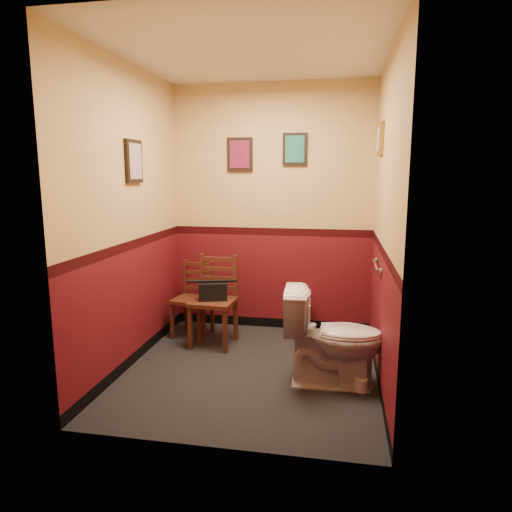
{
  "coord_description": "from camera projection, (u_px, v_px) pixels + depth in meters",
  "views": [
    {
      "loc": [
        0.74,
        -3.78,
        1.74
      ],
      "look_at": [
        0.0,
        0.25,
        1.0
      ],
      "focal_mm": 32.0,
      "sensor_mm": 36.0,
      "label": 1
    }
  ],
  "objects": [
    {
      "name": "floor",
      "position": [
        251.0,
        370.0,
        4.1
      ],
      "size": [
        2.2,
        2.4,
        0.0
      ],
      "primitive_type": "cube",
      "color": "black",
      "rests_on": "ground"
    },
    {
      "name": "ceiling",
      "position": [
        250.0,
        51.0,
        3.62
      ],
      "size": [
        2.2,
        2.4,
        0.0
      ],
      "primitive_type": "cube",
      "rotation": [
        3.14,
        0.0,
        0.0
      ],
      "color": "silver",
      "rests_on": "ground"
    },
    {
      "name": "wall_back",
      "position": [
        272.0,
        210.0,
        5.02
      ],
      "size": [
        2.2,
        0.0,
        2.7
      ],
      "primitive_type": "cube",
      "rotation": [
        1.57,
        0.0,
        0.0
      ],
      "color": "#590F17",
      "rests_on": "ground"
    },
    {
      "name": "wall_front",
      "position": [
        212.0,
        240.0,
        2.7
      ],
      "size": [
        2.2,
        0.0,
        2.7
      ],
      "primitive_type": "cube",
      "rotation": [
        -1.57,
        0.0,
        0.0
      ],
      "color": "#590F17",
      "rests_on": "ground"
    },
    {
      "name": "wall_left",
      "position": [
        130.0,
        218.0,
        4.06
      ],
      "size": [
        0.0,
        2.4,
        2.7
      ],
      "primitive_type": "cube",
      "rotation": [
        1.57,
        0.0,
        1.57
      ],
      "color": "#590F17",
      "rests_on": "ground"
    },
    {
      "name": "wall_right",
      "position": [
        385.0,
        223.0,
        3.67
      ],
      "size": [
        0.0,
        2.4,
        2.7
      ],
      "primitive_type": "cube",
      "rotation": [
        1.57,
        0.0,
        -1.57
      ],
      "color": "#590F17",
      "rests_on": "ground"
    },
    {
      "name": "grab_bar",
      "position": [
        376.0,
        266.0,
        3.98
      ],
      "size": [
        0.05,
        0.56,
        0.06
      ],
      "color": "silver",
      "rests_on": "wall_right"
    },
    {
      "name": "framed_print_back_a",
      "position": [
        240.0,
        154.0,
        4.96
      ],
      "size": [
        0.28,
        0.04,
        0.36
      ],
      "color": "black",
      "rests_on": "wall_back"
    },
    {
      "name": "framed_print_back_b",
      "position": [
        295.0,
        149.0,
        4.84
      ],
      "size": [
        0.26,
        0.04,
        0.34
      ],
      "color": "black",
      "rests_on": "wall_back"
    },
    {
      "name": "framed_print_left",
      "position": [
        134.0,
        161.0,
        4.06
      ],
      "size": [
        0.04,
        0.3,
        0.38
      ],
      "color": "black",
      "rests_on": "wall_left"
    },
    {
      "name": "framed_print_right",
      "position": [
        380.0,
        139.0,
        4.13
      ],
      "size": [
        0.04,
        0.34,
        0.28
      ],
      "color": "olive",
      "rests_on": "wall_right"
    },
    {
      "name": "toilet",
      "position": [
        333.0,
        338.0,
        3.76
      ],
      "size": [
        0.84,
        0.5,
        0.81
      ],
      "primitive_type": "imported",
      "rotation": [
        0.0,
        0.0,
        1.62
      ],
      "color": "white",
      "rests_on": "floor"
    },
    {
      "name": "toilet_brush",
      "position": [
        361.0,
        384.0,
        3.7
      ],
      "size": [
        0.11,
        0.11,
        0.39
      ],
      "color": "silver",
      "rests_on": "floor"
    },
    {
      "name": "chair_left",
      "position": [
        194.0,
        299.0,
        4.95
      ],
      "size": [
        0.43,
        0.43,
        0.8
      ],
      "rotation": [
        0.0,
        0.0,
        -0.16
      ],
      "color": "#5B2A1B",
      "rests_on": "floor"
    },
    {
      "name": "chair_right",
      "position": [
        214.0,
        301.0,
        4.68
      ],
      "size": [
        0.45,
        0.45,
        0.91
      ],
      "rotation": [
        0.0,
        0.0,
        -0.06
      ],
      "color": "#5B2A1B",
      "rests_on": "floor"
    },
    {
      "name": "handbag",
      "position": [
        213.0,
        291.0,
        4.62
      ],
      "size": [
        0.31,
        0.22,
        0.21
      ],
      "rotation": [
        0.0,
        0.0,
        0.28
      ],
      "color": "black",
      "rests_on": "chair_right"
    },
    {
      "name": "tp_stack",
      "position": [
        305.0,
        317.0,
        5.01
      ],
      "size": [
        0.25,
        0.15,
        0.44
      ],
      "color": "silver",
      "rests_on": "floor"
    }
  ]
}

